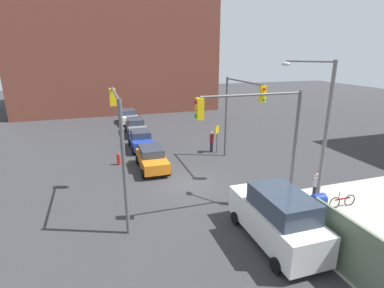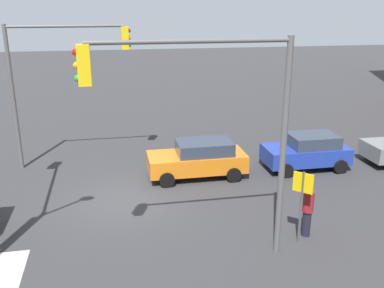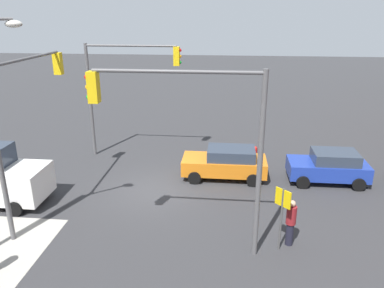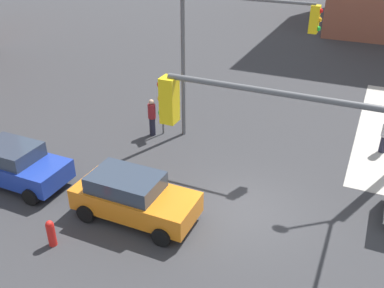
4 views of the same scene
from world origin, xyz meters
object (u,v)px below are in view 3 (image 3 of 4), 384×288
(coupe_blue, at_px, (329,166))
(coupe_orange, at_px, (226,162))
(traffic_signal_nw_corner, at_px, (193,126))
(traffic_signal_se_corner, at_px, (124,78))
(fire_hydrant, at_px, (255,154))
(traffic_signal_ne_corner, at_px, (26,105))
(pedestrian_waiting, at_px, (291,222))

(coupe_blue, relative_size, coupe_orange, 0.90)
(traffic_signal_nw_corner, distance_m, coupe_orange, 7.51)
(traffic_signal_nw_corner, bearing_deg, coupe_blue, -134.04)
(traffic_signal_se_corner, xyz_separation_m, coupe_orange, (-5.82, 2.61, -3.78))
(fire_hydrant, xyz_separation_m, coupe_orange, (1.62, 2.31, 0.36))
(traffic_signal_ne_corner, xyz_separation_m, fire_hydrant, (-9.50, -6.48, -4.16))
(coupe_blue, distance_m, coupe_orange, 5.14)
(traffic_signal_ne_corner, height_order, fire_hydrant, traffic_signal_ne_corner)
(fire_hydrant, bearing_deg, traffic_signal_se_corner, -2.31)
(traffic_signal_ne_corner, height_order, pedestrian_waiting, traffic_signal_ne_corner)
(traffic_signal_nw_corner, bearing_deg, traffic_signal_ne_corner, -18.04)
(traffic_signal_ne_corner, xyz_separation_m, coupe_orange, (-7.88, -4.17, -3.81))
(traffic_signal_nw_corner, relative_size, traffic_signal_se_corner, 1.00)
(traffic_signal_se_corner, distance_m, traffic_signal_ne_corner, 7.09)
(traffic_signal_nw_corner, relative_size, coupe_orange, 1.53)
(traffic_signal_ne_corner, relative_size, pedestrian_waiting, 3.61)
(traffic_signal_se_corner, relative_size, traffic_signal_ne_corner, 1.00)
(traffic_signal_se_corner, distance_m, fire_hydrant, 8.52)
(traffic_signal_nw_corner, xyz_separation_m, pedestrian_waiting, (-3.49, -0.70, -3.70))
(traffic_signal_nw_corner, height_order, traffic_signal_ne_corner, same)
(fire_hydrant, bearing_deg, pedestrian_waiting, 95.71)
(traffic_signal_se_corner, relative_size, pedestrian_waiting, 3.61)
(fire_hydrant, bearing_deg, traffic_signal_ne_corner, 34.31)
(coupe_orange, xyz_separation_m, pedestrian_waiting, (-2.42, 5.69, 0.10))
(traffic_signal_nw_corner, relative_size, coupe_blue, 1.69)
(traffic_signal_nw_corner, xyz_separation_m, fire_hydrant, (-2.69, -8.70, -4.16))
(traffic_signal_nw_corner, height_order, fire_hydrant, traffic_signal_nw_corner)
(traffic_signal_ne_corner, relative_size, fire_hydrant, 6.91)
(fire_hydrant, xyz_separation_m, pedestrian_waiting, (-0.80, 8.00, 0.46))
(coupe_orange, bearing_deg, traffic_signal_ne_corner, 27.90)
(traffic_signal_se_corner, height_order, pedestrian_waiting, traffic_signal_se_corner)
(fire_hydrant, bearing_deg, traffic_signal_nw_corner, 72.82)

